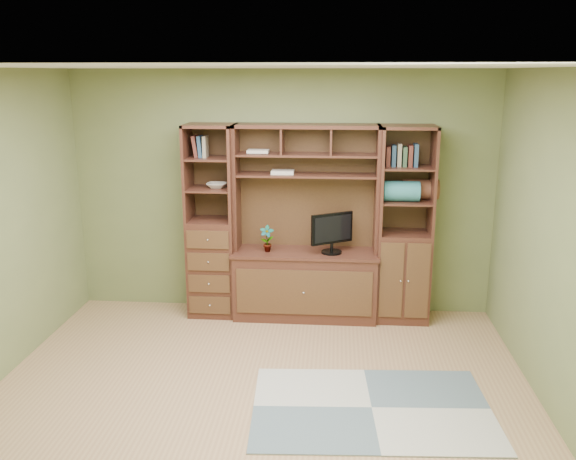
# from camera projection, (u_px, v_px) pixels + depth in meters

# --- Properties ---
(room) EXTENTS (4.60, 4.10, 2.64)m
(room) POSITION_uv_depth(u_px,v_px,m) (258.00, 244.00, 4.62)
(room) COLOR tan
(room) RESTS_ON ground
(center_hutch) EXTENTS (1.54, 0.53, 2.05)m
(center_hutch) POSITION_uv_depth(u_px,v_px,m) (306.00, 224.00, 6.34)
(center_hutch) COLOR #452218
(center_hutch) RESTS_ON ground
(left_tower) EXTENTS (0.50, 0.45, 2.05)m
(left_tower) POSITION_uv_depth(u_px,v_px,m) (212.00, 222.00, 6.46)
(left_tower) COLOR #452218
(left_tower) RESTS_ON ground
(right_tower) EXTENTS (0.55, 0.45, 2.05)m
(right_tower) POSITION_uv_depth(u_px,v_px,m) (405.00, 225.00, 6.30)
(right_tower) COLOR #452218
(right_tower) RESTS_ON ground
(rug) EXTENTS (1.93, 1.35, 0.01)m
(rug) POSITION_uv_depth(u_px,v_px,m) (372.00, 408.00, 4.78)
(rug) COLOR gray
(rug) RESTS_ON ground
(monitor) EXTENTS (0.52, 0.44, 0.59)m
(monitor) POSITION_uv_depth(u_px,v_px,m) (332.00, 226.00, 6.29)
(monitor) COLOR black
(monitor) RESTS_ON center_hutch
(orchid) EXTENTS (0.15, 0.10, 0.28)m
(orchid) POSITION_uv_depth(u_px,v_px,m) (267.00, 239.00, 6.38)
(orchid) COLOR #9A4434
(orchid) RESTS_ON center_hutch
(magazines) EXTENTS (0.23, 0.17, 0.04)m
(magazines) POSITION_uv_depth(u_px,v_px,m) (283.00, 172.00, 6.32)
(magazines) COLOR beige
(magazines) RESTS_ON center_hutch
(bowl) EXTENTS (0.21, 0.21, 0.05)m
(bowl) POSITION_uv_depth(u_px,v_px,m) (217.00, 185.00, 6.36)
(bowl) COLOR beige
(bowl) RESTS_ON left_tower
(blanket_teal) EXTENTS (0.36, 0.21, 0.21)m
(blanket_teal) POSITION_uv_depth(u_px,v_px,m) (402.00, 191.00, 6.17)
(blanket_teal) COLOR teal
(blanket_teal) RESTS_ON right_tower
(blanket_red) EXTENTS (0.37, 0.20, 0.20)m
(blanket_red) POSITION_uv_depth(u_px,v_px,m) (420.00, 189.00, 6.27)
(blanket_red) COLOR brown
(blanket_red) RESTS_ON right_tower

